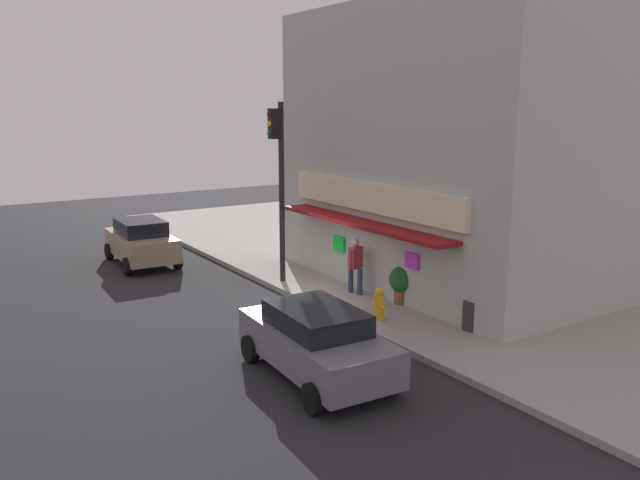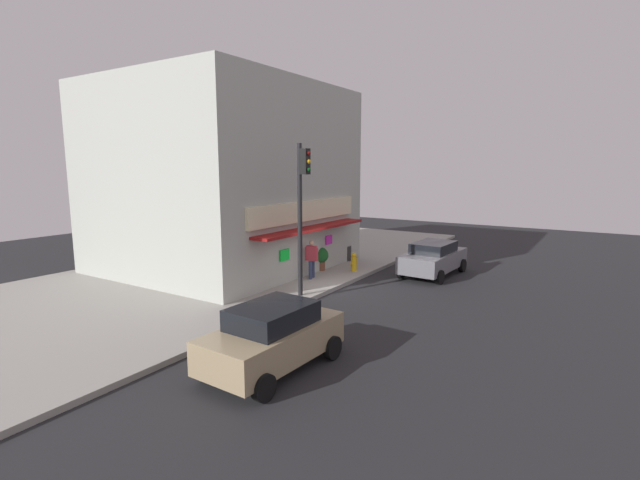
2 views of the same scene
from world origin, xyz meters
TOP-DOWN VIEW (x-y plane):
  - ground_plane at (0.00, 0.00)m, footprint 51.92×51.92m
  - sidewalk at (0.00, 6.19)m, footprint 34.62×12.39m
  - corner_building at (0.98, 6.92)m, footprint 10.59×10.49m
  - traffic_light at (-1.73, 0.44)m, footprint 0.32×0.58m
  - fire_hydrant at (3.11, 0.77)m, footprint 0.53×0.29m
  - trash_can at (5.09, 2.29)m, footprint 0.52×0.52m
  - pedestrian at (0.79, 1.67)m, footprint 0.55×0.62m
  - potted_plant_by_doorway at (2.37, 2.20)m, footprint 0.77×0.77m
  - parked_car_grey at (5.01, -2.49)m, footprint 4.38×2.28m
  - parked_car_tan at (-7.20, -2.44)m, footprint 4.00×2.17m

SIDE VIEW (x-z plane):
  - ground_plane at x=0.00m, z-range 0.00..0.00m
  - sidewalk at x=0.00m, z-range 0.00..0.17m
  - trash_can at x=5.09m, z-range 0.17..0.96m
  - fire_hydrant at x=3.11m, z-range 0.15..1.04m
  - potted_plant_by_doorway at x=2.37m, z-range 0.27..1.39m
  - parked_car_grey at x=5.01m, z-range 0.03..1.63m
  - parked_car_tan at x=-7.20m, z-range 0.02..1.72m
  - pedestrian at x=0.79m, z-range 0.26..1.99m
  - traffic_light at x=-1.73m, z-range 0.96..6.79m
  - corner_building at x=0.98m, z-range 0.17..8.96m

